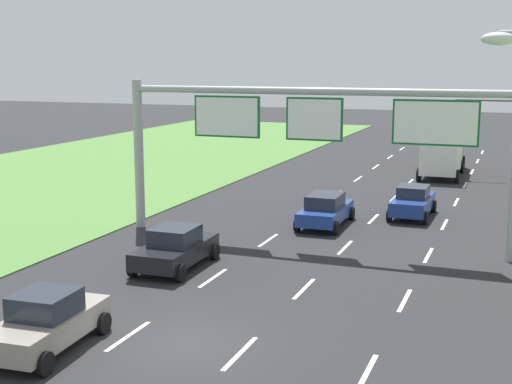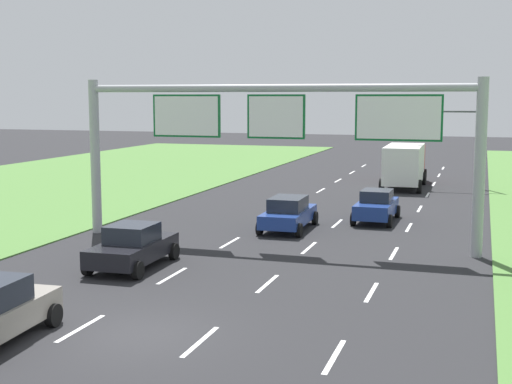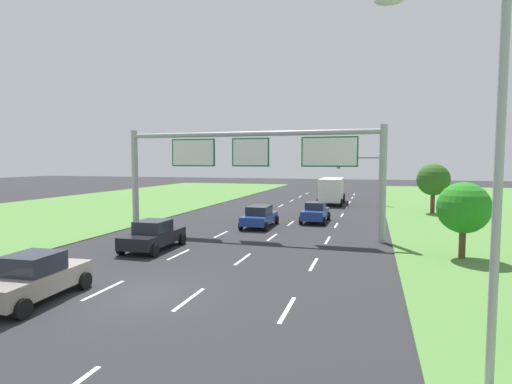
{
  "view_description": "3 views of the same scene",
  "coord_description": "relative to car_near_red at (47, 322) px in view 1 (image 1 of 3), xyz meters",
  "views": [
    {
      "loc": [
        8.65,
        -16.97,
        7.85
      ],
      "look_at": [
        -1.26,
        9.18,
        2.71
      ],
      "focal_mm": 50.0,
      "sensor_mm": 36.0,
      "label": 1
    },
    {
      "loc": [
        8.46,
        -16.36,
        6.25
      ],
      "look_at": [
        -0.77,
        12.63,
        2.16
      ],
      "focal_mm": 50.0,
      "sensor_mm": 36.0,
      "label": 2
    },
    {
      "loc": [
        7.83,
        -12.42,
        4.8
      ],
      "look_at": [
        0.35,
        13.11,
        2.78
      ],
      "focal_mm": 28.0,
      "sensor_mm": 36.0,
      "label": 3
    }
  ],
  "objects": [
    {
      "name": "box_truck",
      "position": [
        6.71,
        35.49,
        0.82
      ],
      "size": [
        2.81,
        8.3,
        2.94
      ],
      "rotation": [
        0.0,
        0.0,
        0.02
      ],
      "color": "#B21E19",
      "rests_on": "ground_plane"
    },
    {
      "name": "traffic_light_mast",
      "position": [
        9.95,
        35.37,
        3.06
      ],
      "size": [
        4.76,
        0.49,
        5.6
      ],
      "color": "#47494F",
      "rests_on": "ground_plane"
    },
    {
      "name": "car_far_ahead",
      "position": [
        6.82,
        20.85,
        -0.01
      ],
      "size": [
        2.02,
        4.14,
        1.59
      ],
      "rotation": [
        0.0,
        0.0,
        -0.01
      ],
      "color": "navy",
      "rests_on": "ground_plane"
    },
    {
      "name": "lane_dashes_slip",
      "position": [
        8.57,
        16.63,
        -0.8
      ],
      "size": [
        0.14,
        68.4,
        0.01
      ],
      "color": "white",
      "rests_on": "ground_plane"
    },
    {
      "name": "ground_plane",
      "position": [
        3.32,
        1.63,
        -0.8
      ],
      "size": [
        200.0,
        200.0,
        0.0
      ],
      "primitive_type": "plane",
      "color": "#262628"
    },
    {
      "name": "car_near_red",
      "position": [
        0.0,
        0.0,
        0.0
      ],
      "size": [
        2.21,
        4.16,
        1.66
      ],
      "rotation": [
        0.0,
        0.0,
        0.06
      ],
      "color": "gray",
      "rests_on": "ground_plane"
    },
    {
      "name": "sign_gantry",
      "position": [
        3.56,
        13.98,
        4.14
      ],
      "size": [
        17.24,
        0.44,
        7.0
      ],
      "color": "#9EA0A5",
      "rests_on": "ground_plane"
    },
    {
      "name": "car_lead_silver",
      "position": [
        3.18,
        17.33,
        -0.01
      ],
      "size": [
        2.12,
        4.53,
        1.57
      ],
      "rotation": [
        0.0,
        0.0,
        0.02
      ],
      "color": "navy",
      "rests_on": "ground_plane"
    },
    {
      "name": "lane_dashes_inner_right",
      "position": [
        5.07,
        16.63,
        -0.8
      ],
      "size": [
        0.14,
        68.4,
        0.01
      ],
      "color": "white",
      "rests_on": "ground_plane"
    },
    {
      "name": "car_mid_lane",
      "position": [
        -0.33,
        8.35,
        -0.02
      ],
      "size": [
        2.22,
        4.3,
        1.61
      ],
      "rotation": [
        0.0,
        0.0,
        0.02
      ],
      "color": "black",
      "rests_on": "ground_plane"
    },
    {
      "name": "lane_dashes_inner_left",
      "position": [
        1.57,
        16.63,
        -0.8
      ],
      "size": [
        0.14,
        68.4,
        0.01
      ],
      "color": "white",
      "rests_on": "ground_plane"
    }
  ]
}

